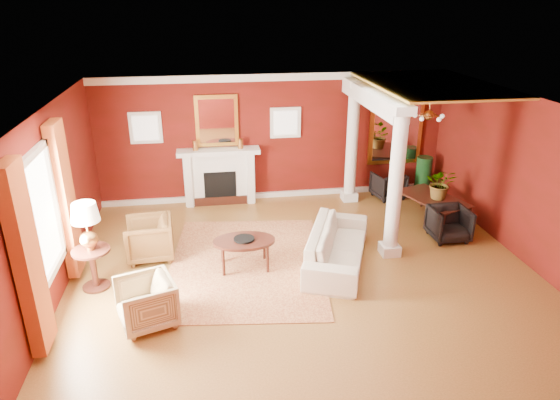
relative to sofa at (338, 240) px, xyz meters
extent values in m
plane|color=brown|center=(-0.65, -0.14, -0.46)|extent=(8.00, 8.00, 0.00)
cube|color=#64100D|center=(-0.65, 3.36, 0.99)|extent=(8.00, 0.04, 2.90)
cube|color=#64100D|center=(-0.65, -3.64, 0.99)|extent=(8.00, 0.04, 2.90)
cube|color=#64100D|center=(-4.65, -0.14, 0.99)|extent=(0.04, 7.00, 2.90)
cube|color=#64100D|center=(3.35, -0.14, 0.99)|extent=(0.04, 7.00, 2.90)
cube|color=white|center=(-0.65, -0.14, 2.44)|extent=(8.00, 7.00, 0.04)
cube|color=white|center=(-1.95, 3.19, 0.14)|extent=(1.60, 0.34, 1.20)
cube|color=black|center=(-1.95, 3.02, -0.01)|extent=(0.72, 0.03, 0.70)
cube|color=black|center=(-1.95, 3.02, -0.36)|extent=(1.20, 0.05, 0.20)
cube|color=white|center=(-1.95, 3.15, 0.78)|extent=(1.85, 0.42, 0.10)
cube|color=white|center=(-2.65, 3.16, 0.14)|extent=(0.16, 0.40, 1.20)
cube|color=white|center=(-1.25, 3.16, 0.14)|extent=(0.16, 0.40, 1.20)
cube|color=gold|center=(-1.95, 3.32, 1.44)|extent=(0.95, 0.06, 1.15)
cube|color=white|center=(-1.95, 3.29, 1.44)|extent=(0.78, 0.02, 0.98)
cube|color=white|center=(-3.50, 3.33, 1.34)|extent=(0.70, 0.06, 0.70)
cube|color=white|center=(-3.50, 3.30, 1.34)|extent=(0.54, 0.02, 0.54)
cube|color=white|center=(-0.40, 3.33, 1.34)|extent=(0.70, 0.06, 0.70)
cube|color=white|center=(-0.40, 3.30, 1.34)|extent=(0.54, 0.02, 0.54)
cube|color=white|center=(-4.63, -0.74, 1.09)|extent=(0.03, 1.30, 1.70)
cube|color=white|center=(-4.60, -1.44, 1.09)|extent=(0.08, 0.10, 1.90)
cube|color=white|center=(-4.60, -0.04, 1.09)|extent=(0.08, 0.10, 1.90)
cube|color=#9E431B|center=(-4.53, -1.74, 0.94)|extent=(0.18, 0.55, 2.60)
cube|color=#9E431B|center=(-4.53, 0.26, 0.94)|extent=(0.18, 0.55, 2.60)
cube|color=white|center=(1.05, 0.16, -0.36)|extent=(0.34, 0.34, 0.20)
cylinder|color=white|center=(1.05, 0.16, 0.99)|extent=(0.26, 0.26, 2.50)
cube|color=white|center=(1.05, 0.16, 2.26)|extent=(0.36, 0.36, 0.16)
cube|color=white|center=(1.05, 2.86, -0.36)|extent=(0.34, 0.34, 0.20)
cylinder|color=white|center=(1.05, 2.86, 0.99)|extent=(0.26, 0.26, 2.50)
cube|color=white|center=(1.05, 2.86, 2.26)|extent=(0.36, 0.36, 0.16)
cube|color=white|center=(1.05, 1.76, 2.16)|extent=(0.30, 3.20, 0.32)
cube|color=gold|center=(2.20, 1.61, 2.41)|extent=(2.30, 3.40, 0.04)
cube|color=gold|center=(2.25, 3.32, 1.09)|extent=(1.30, 0.06, 1.70)
cube|color=white|center=(2.25, 3.29, 1.09)|extent=(1.10, 0.02, 1.50)
cylinder|color=#B67A39|center=(2.25, 1.66, 2.12)|extent=(0.02, 0.02, 0.65)
sphere|color=#B67A39|center=(2.25, 1.66, 1.79)|extent=(0.20, 0.20, 0.20)
sphere|color=#EFE1CB|center=(2.53, 1.66, 1.76)|extent=(0.09, 0.09, 0.09)
sphere|color=#EFE1CB|center=(2.34, 1.93, 1.76)|extent=(0.09, 0.09, 0.09)
sphere|color=#EFE1CB|center=(2.03, 1.83, 1.76)|extent=(0.09, 0.09, 0.09)
sphere|color=#EFE1CB|center=(2.03, 1.50, 1.76)|extent=(0.09, 0.09, 0.09)
sphere|color=#EFE1CB|center=(2.34, 1.40, 1.76)|extent=(0.09, 0.09, 0.09)
cube|color=white|center=(-0.65, 3.32, 2.36)|extent=(8.00, 0.08, 0.16)
cube|color=white|center=(-0.65, 3.32, -0.40)|extent=(8.00, 0.08, 0.12)
cube|color=maroon|center=(-1.62, 0.21, -0.45)|extent=(3.11, 3.90, 0.01)
imported|color=beige|center=(0.00, 0.00, 0.00)|extent=(1.49, 2.42, 0.91)
imported|color=black|center=(-3.34, 0.73, -0.04)|extent=(0.82, 0.87, 0.84)
imported|color=#CDB688|center=(-3.21, -1.33, -0.06)|extent=(0.93, 0.96, 0.79)
cylinder|color=black|center=(-1.66, 0.08, 0.06)|extent=(1.09, 1.09, 0.05)
cylinder|color=black|center=(-2.04, -0.15, -0.21)|extent=(0.05, 0.05, 0.49)
cylinder|color=black|center=(-1.28, -0.15, -0.21)|extent=(0.05, 0.05, 0.49)
cylinder|color=black|center=(-2.04, 0.32, -0.21)|extent=(0.05, 0.05, 0.49)
cylinder|color=black|center=(-1.28, 0.32, -0.21)|extent=(0.05, 0.05, 0.49)
imported|color=black|center=(-1.71, 0.02, 0.19)|extent=(0.14, 0.08, 0.21)
cylinder|color=black|center=(-4.15, -0.19, -0.44)|extent=(0.44, 0.44, 0.04)
cylinder|color=black|center=(-4.15, -0.19, -0.11)|extent=(0.10, 0.10, 0.68)
cylinder|color=black|center=(-4.15, -0.19, 0.23)|extent=(0.60, 0.60, 0.04)
sphere|color=#B67A39|center=(-4.15, -0.19, 0.43)|extent=(0.28, 0.28, 0.28)
cylinder|color=#B67A39|center=(-4.15, -0.19, 0.63)|extent=(0.03, 0.03, 0.30)
cone|color=#EFE1CB|center=(-4.15, -0.19, 0.90)|extent=(0.44, 0.44, 0.30)
imported|color=black|center=(2.50, 1.47, -0.04)|extent=(0.97, 1.60, 0.84)
imported|color=black|center=(2.41, 0.58, -0.09)|extent=(0.71, 0.66, 0.73)
imported|color=black|center=(2.00, 2.86, -0.11)|extent=(0.77, 0.74, 0.68)
sphere|color=#123917|center=(2.85, 2.86, -0.26)|extent=(0.41, 0.41, 0.41)
cylinder|color=#123917|center=(2.85, 2.86, 0.03)|extent=(0.37, 0.37, 0.97)
imported|color=#26591E|center=(2.56, 1.40, 0.65)|extent=(0.83, 0.86, 0.52)
camera|label=1|loc=(-2.23, -7.66, 4.03)|focal=32.00mm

